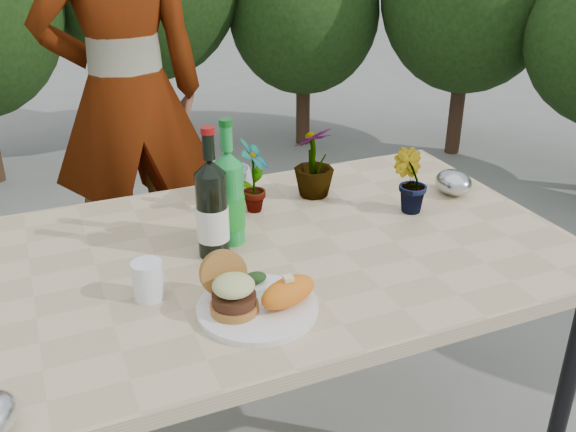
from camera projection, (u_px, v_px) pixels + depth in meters
name	position (u px, v px, depth m)	size (l,w,h in m)	color
patio_table	(277.00, 265.00, 1.77)	(1.60, 1.00, 0.75)	#C9B086
shrub_hedge	(191.00, 23.00, 2.95)	(6.93, 5.06, 2.02)	#382316
dinner_plate	(257.00, 308.00, 1.47)	(0.28, 0.28, 0.01)	white
burger_stack	(231.00, 289.00, 1.44)	(0.11, 0.16, 0.11)	#B7722D
sweet_potato	(288.00, 292.00, 1.46)	(0.15, 0.08, 0.06)	orange
grilled_veg	(250.00, 279.00, 1.54)	(0.08, 0.05, 0.03)	olive
wine_bottle	(212.00, 210.00, 1.66)	(0.08, 0.08, 0.35)	black
sparkling_water	(229.00, 199.00, 1.72)	(0.08, 0.08, 0.35)	green
plastic_cup	(148.00, 280.00, 1.50)	(0.07, 0.07, 0.10)	white
seedling_left	(254.00, 176.00, 1.90)	(0.12, 0.08, 0.23)	#255D20
seedling_mid	(410.00, 181.00, 1.91)	(0.11, 0.09, 0.19)	#27561D
seedling_right	(314.00, 162.00, 2.01)	(0.13, 0.13, 0.23)	#2D5F20
blue_bowl	(231.00, 184.00, 2.01)	(0.13, 0.13, 0.10)	silver
foil_packet_right	(453.00, 182.00, 2.05)	(0.13, 0.11, 0.08)	#B3B5BA
person	(127.00, 96.00, 2.54)	(0.66, 0.44, 1.82)	#8B5745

